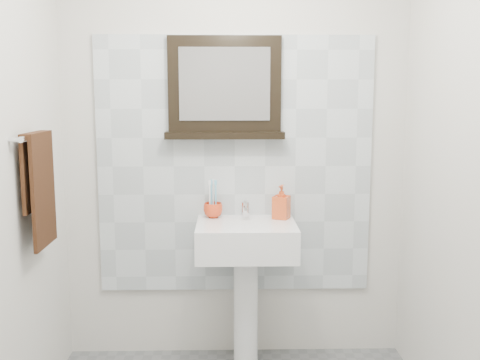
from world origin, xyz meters
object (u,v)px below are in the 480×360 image
object	(u,v)px
toothbrush_cup	(213,210)
hand_towel	(39,180)
pedestal_sink	(246,255)
soap_dispenser	(281,202)
framed_mirror	(225,90)

from	to	relation	value
toothbrush_cup	hand_towel	world-z (taller)	hand_towel
pedestal_sink	soap_dispenser	distance (m)	0.36
pedestal_sink	framed_mirror	world-z (taller)	framed_mirror
hand_towel	framed_mirror	bearing A→B (deg)	32.72
pedestal_sink	soap_dispenser	world-z (taller)	soap_dispenser
hand_towel	soap_dispenser	bearing A→B (deg)	21.72
pedestal_sink	framed_mirror	distance (m)	0.94
toothbrush_cup	hand_towel	xyz separation A→B (m)	(-0.81, -0.52, 0.26)
pedestal_sink	soap_dispenser	size ratio (longest dim) A/B	4.94
framed_mirror	hand_towel	world-z (taller)	framed_mirror
pedestal_sink	toothbrush_cup	size ratio (longest dim) A/B	8.79
soap_dispenser	hand_towel	xyz separation A→B (m)	(-1.21, -0.48, 0.20)
soap_dispenser	framed_mirror	bearing A→B (deg)	-171.77
toothbrush_cup	hand_towel	size ratio (longest dim) A/B	0.20
toothbrush_cup	framed_mirror	xyz separation A→B (m)	(0.07, 0.05, 0.69)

